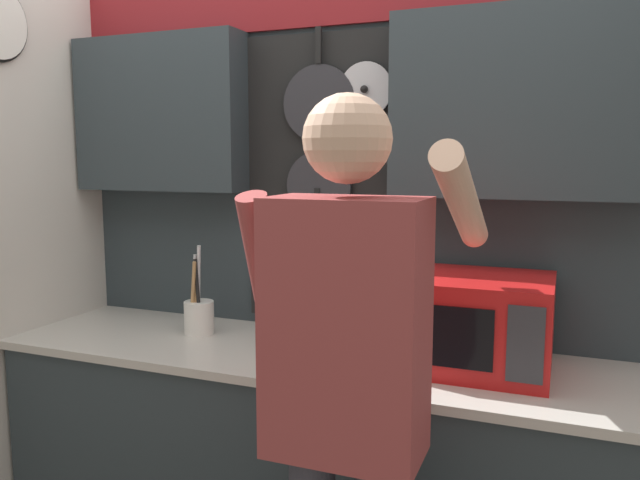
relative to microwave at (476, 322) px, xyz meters
The scene contains 6 objects.
base_cabinet_counter 0.84m from the microwave, behind, with size 2.22×0.61×0.90m.
back_wall_unit 0.72m from the microwave, 159.01° to the left, with size 2.79×0.20×2.33m.
microwave is the anchor object (origin of this frame).
knife_block 0.47m from the microwave, behind, with size 0.11×0.15×0.29m.
utensil_crock 1.05m from the microwave, behind, with size 0.11×0.11×0.35m.
person 0.65m from the microwave, 110.58° to the right, with size 0.54×0.64×1.73m.
Camera 1 is at (0.84, -1.96, 1.58)m, focal length 35.00 mm.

